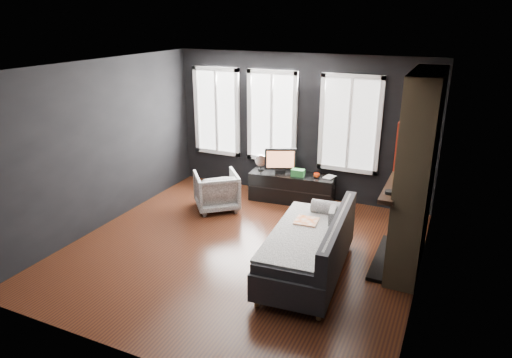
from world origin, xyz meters
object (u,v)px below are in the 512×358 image
at_px(armchair, 216,189).
at_px(media_console, 292,188).
at_px(mug, 317,175).
at_px(book, 326,171).
at_px(monitor, 280,159).
at_px(mantel_vase, 401,164).
at_px(sofa, 308,244).

distance_m(armchair, media_console, 1.43).
bearing_deg(mug, book, 43.38).
bearing_deg(media_console, monitor, 176.85).
distance_m(media_console, mantel_vase, 2.51).
bearing_deg(monitor, mug, -23.39).
xyz_separation_m(armchair, monitor, (0.88, 0.88, 0.43)).
relative_size(media_console, mantel_vase, 8.65).
relative_size(book, mantel_vase, 1.28).
bearing_deg(monitor, mantel_vase, -48.51).
bearing_deg(armchair, mug, 169.16).
distance_m(sofa, mantel_vase, 1.81).
relative_size(sofa, monitor, 3.49).
xyz_separation_m(book, mantel_vase, (1.43, -1.17, 0.66)).
height_order(sofa, book, sofa).
xyz_separation_m(sofa, armchair, (-2.20, 1.44, -0.07)).
xyz_separation_m(media_console, mug, (0.47, -0.00, 0.33)).
relative_size(armchair, mug, 6.91).
bearing_deg(media_console, mantel_vase, -32.26).
distance_m(book, mantel_vase, 1.96).
height_order(armchair, mug, armchair).
bearing_deg(mug, mantel_vase, -33.94).
xyz_separation_m(armchair, media_console, (1.12, 0.89, -0.11)).
height_order(monitor, mug, monitor).
distance_m(mug, book, 0.19).
height_order(mug, book, book).
height_order(media_console, mantel_vase, mantel_vase).
relative_size(monitor, mantel_vase, 3.25).
bearing_deg(book, monitor, -171.35).
xyz_separation_m(sofa, mantel_vase, (0.95, 1.27, 0.87)).
relative_size(sofa, media_console, 1.31).
bearing_deg(sofa, mug, 100.43).
xyz_separation_m(mug, book, (0.13, 0.12, 0.06)).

